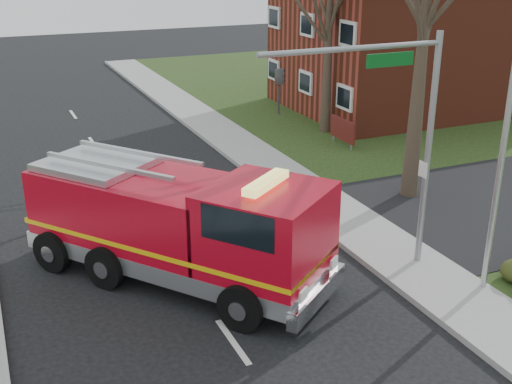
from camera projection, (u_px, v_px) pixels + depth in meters
name	position (u px, v px, depth m)	size (l,w,h in m)	color
ground	(233.00, 342.00, 15.34)	(120.00, 120.00, 0.00)	black
sidewalk_right	(442.00, 287.00, 17.65)	(2.40, 80.00, 0.15)	gray
brick_building	(424.00, 43.00, 36.53)	(15.40, 10.40, 7.25)	maroon
health_center_sign	(343.00, 130.00, 29.64)	(0.12, 2.00, 1.40)	#571714
traffic_signal_mast	(393.00, 114.00, 16.89)	(5.29, 0.18, 6.80)	gray
streetlight_pole	(504.00, 131.00, 15.96)	(1.48, 0.16, 8.40)	#B7BABF
fire_engine	(180.00, 227.00, 17.75)	(7.54, 8.64, 3.48)	#B0081A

